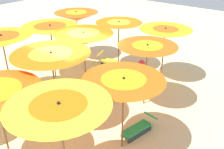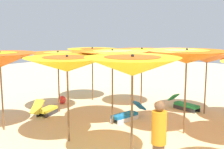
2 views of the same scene
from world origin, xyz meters
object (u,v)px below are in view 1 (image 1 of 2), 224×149
object	(u,v)px
beach_umbrella_2	(2,41)
beach_umbrella_4	(119,26)
beach_umbrella_0	(76,16)
beach_umbrella_10	(123,85)
lounger_3	(77,47)
lounger_2	(138,128)
beach_umbrella_8	(165,33)
beach_umbrella_6	(52,59)
beach_umbrella_5	(84,38)
beach_umbrella_9	(147,50)
beach_umbrella_11	(59,111)
lounger_0	(97,91)
beach_ball	(142,63)
beach_umbrella_1	(50,30)
lounger_1	(108,60)

from	to	relation	value
beach_umbrella_2	beach_umbrella_4	bearing A→B (deg)	70.83
beach_umbrella_0	beach_umbrella_10	xyz separation A→B (m)	(5.62, -3.85, -0.10)
beach_umbrella_2	lounger_3	bearing A→B (deg)	107.15
beach_umbrella_0	beach_umbrella_4	world-z (taller)	beach_umbrella_0
lounger_2	beach_umbrella_0	bearing A→B (deg)	-107.14
beach_umbrella_2	lounger_2	world-z (taller)	beach_umbrella_2
beach_umbrella_2	beach_umbrella_8	size ratio (longest dim) A/B	1.10
beach_umbrella_0	beach_umbrella_2	distance (m)	4.34
beach_umbrella_6	beach_umbrella_5	bearing A→B (deg)	110.14
beach_umbrella_9	beach_umbrella_10	distance (m)	2.39
lounger_2	beach_umbrella_9	bearing A→B (deg)	-142.39
beach_umbrella_8	beach_umbrella_11	size ratio (longest dim) A/B	0.90
lounger_0	beach_ball	size ratio (longest dim) A/B	4.30
beach_umbrella_1	lounger_0	bearing A→B (deg)	-1.08
beach_umbrella_10	lounger_3	world-z (taller)	beach_umbrella_10
beach_umbrella_6	beach_ball	xyz separation A→B (m)	(-0.20, 5.33, -2.09)
lounger_3	beach_ball	size ratio (longest dim) A/B	3.81
beach_umbrella_0	lounger_0	world-z (taller)	beach_umbrella_0
beach_umbrella_0	beach_umbrella_5	size ratio (longest dim) A/B	0.99
beach_ball	beach_umbrella_4	bearing A→B (deg)	-133.72
lounger_1	lounger_3	distance (m)	2.48
beach_umbrella_1	beach_umbrella_5	size ratio (longest dim) A/B	0.98
beach_umbrella_0	beach_umbrella_9	bearing A→B (deg)	-17.67
beach_umbrella_1	beach_umbrella_11	bearing A→B (deg)	-37.48
beach_umbrella_5	beach_umbrella_4	bearing A→B (deg)	95.08
beach_umbrella_8	lounger_1	xyz separation A→B (m)	(-2.72, -0.37, -1.80)
lounger_1	lounger_3	xyz separation A→B (m)	(-2.45, 0.35, -0.01)
beach_umbrella_6	beach_umbrella_11	distance (m)	2.71
beach_umbrella_8	beach_umbrella_5	bearing A→B (deg)	-124.05
beach_umbrella_2	lounger_3	world-z (taller)	beach_umbrella_2
beach_umbrella_6	beach_umbrella_9	distance (m)	3.11
beach_umbrella_5	lounger_1	distance (m)	3.18
beach_umbrella_9	lounger_0	xyz separation A→B (m)	(-1.70, -0.65, -1.88)
beach_umbrella_9	lounger_1	distance (m)	4.14
beach_umbrella_0	beach_umbrella_11	size ratio (longest dim) A/B	0.96
beach_umbrella_2	beach_umbrella_6	world-z (taller)	beach_umbrella_2
beach_umbrella_6	beach_ball	world-z (taller)	beach_umbrella_6
beach_umbrella_4	lounger_0	distance (m)	3.22
beach_ball	lounger_1	bearing A→B (deg)	-149.27
beach_umbrella_4	lounger_3	xyz separation A→B (m)	(-3.09, 0.32, -1.83)
beach_umbrella_2	lounger_1	bearing A→B (deg)	78.17
beach_umbrella_2	beach_umbrella_1	bearing A→B (deg)	90.91
beach_umbrella_8	lounger_2	bearing A→B (deg)	-71.46
beach_umbrella_1	beach_umbrella_6	world-z (taller)	beach_umbrella_6
beach_umbrella_10	lounger_2	distance (m)	2.01
beach_umbrella_0	beach_ball	size ratio (longest dim) A/B	7.36
beach_umbrella_10	lounger_1	xyz separation A→B (m)	(-3.91, 4.11, -1.81)
beach_umbrella_4	lounger_3	distance (m)	3.60
beach_umbrella_4	beach_umbrella_10	distance (m)	5.27
lounger_0	lounger_3	distance (m)	4.87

